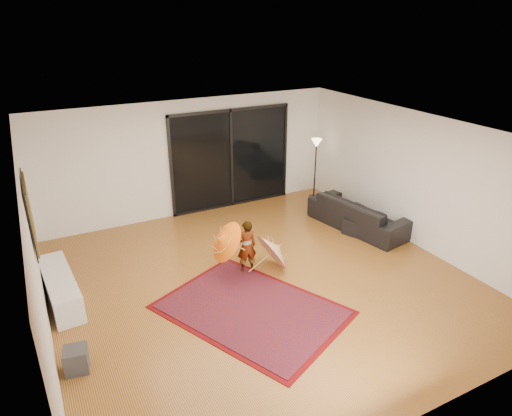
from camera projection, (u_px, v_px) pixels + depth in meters
floor at (262, 281)px, 8.19m from camera, size 7.00×7.00×0.00m
ceiling at (263, 134)px, 7.13m from camera, size 7.00×7.00×0.00m
wall_back at (191, 158)px, 10.51m from camera, size 7.00×0.00×7.00m
wall_front at (419, 332)px, 4.81m from camera, size 7.00×0.00×7.00m
wall_left at (35, 261)px, 6.18m from camera, size 0.00×7.00×7.00m
wall_right at (416, 180)px, 9.14m from camera, size 0.00×7.00×7.00m
sliding_door at (231, 159)px, 10.97m from camera, size 3.06×0.07×2.40m
painting at (30, 213)px, 6.89m from camera, size 0.04×1.28×1.08m
media_console at (60, 288)px, 7.57m from camera, size 0.55×1.75×0.48m
speaker at (76, 360)px, 6.10m from camera, size 0.35×0.35×0.35m
persian_rug at (252, 309)px, 7.40m from camera, size 3.04×3.43×0.02m
sofa at (358, 214)px, 10.11m from camera, size 1.32×2.44×0.67m
ottoman at (362, 225)px, 9.91m from camera, size 0.84×0.84×0.36m
floor_lamp at (316, 152)px, 11.41m from camera, size 0.27×0.27×1.56m
child at (247, 246)px, 8.33m from camera, size 0.40×0.28×1.02m
parasol_orange at (220, 243)px, 7.97m from camera, size 0.58×0.76×0.85m
parasol_white at (279, 243)px, 8.46m from camera, size 0.58×0.81×0.92m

